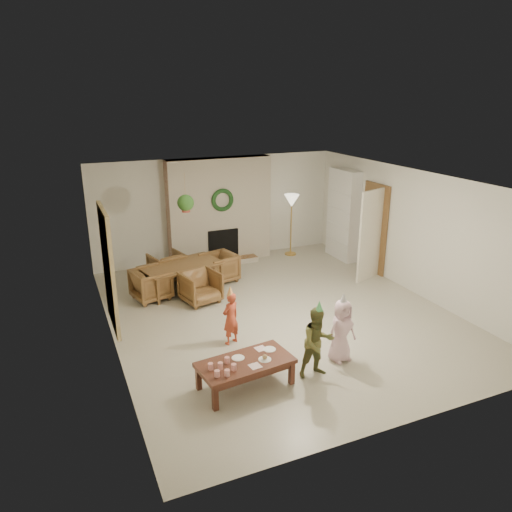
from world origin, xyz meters
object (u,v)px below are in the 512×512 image
dining_chair_far (167,267)px  dining_chair_left (151,284)px  dining_table (183,278)px  child_red (231,318)px  dining_chair_right (219,267)px  coffee_table_top (245,363)px  child_plaid (318,343)px  dining_chair_near (201,287)px  child_pink (342,331)px

dining_chair_far → dining_chair_left: bearing=45.0°
dining_table → dining_chair_left: (-0.69, -0.17, 0.03)m
child_red → dining_chair_right: bearing=-128.2°
coffee_table_top → child_plaid: 1.08m
dining_table → dining_chair_near: (0.17, -0.69, 0.03)m
dining_table → child_plaid: bearing=-89.7°
dining_chair_near → dining_chair_far: same height
dining_table → child_red: bearing=-100.5°
dining_chair_right → coffee_table_top: (-0.98, -3.93, 0.06)m
dining_chair_far → child_pink: child_pink is taller
child_plaid → dining_table: bearing=106.3°
child_plaid → dining_chair_left: bearing=116.5°
child_pink → dining_chair_near: bearing=105.7°
dining_table → child_red: (0.13, -2.48, 0.16)m
dining_chair_near → dining_chair_left: 1.01m
coffee_table_top → child_red: child_red is taller
dining_table → coffee_table_top: 3.72m
dining_chair_far → coffee_table_top: bearing=77.2°
dining_chair_near → dining_table: bearing=90.0°
dining_chair_right → child_red: bearing=-28.9°
coffee_table_top → child_pink: bearing=-3.8°
dining_chair_near → child_red: (-0.03, -1.78, 0.13)m
dining_chair_right → child_plaid: 4.07m
dining_chair_near → child_red: 1.79m
child_plaid → child_pink: 0.60m
child_red → child_pink: child_pink is taller
dining_table → child_plaid: child_plaid is taller
dining_chair_left → child_red: size_ratio=0.77×
dining_chair_left → coffee_table_top: 3.60m
child_plaid → child_pink: child_plaid is taller
dining_chair_right → child_pink: (0.64, -3.84, 0.18)m
dining_chair_near → dining_chair_far: 1.43m
child_pink → dining_chair_far: bearing=102.4°
dining_chair_left → dining_chair_right: (1.56, 0.38, 0.00)m
dining_table → dining_chair_far: size_ratio=2.34×
dining_chair_right → dining_chair_far: bearing=-128.7°
child_red → child_plaid: 1.61m
dining_chair_far → child_red: size_ratio=0.77×
dining_table → dining_chair_left: dining_chair_left is taller
dining_chair_near → coffee_table_top: bearing=-108.9°
dining_chair_near → child_plaid: bearing=-89.7°
dining_chair_far → dining_chair_right: 1.14m
dining_table → coffee_table_top: bearing=-105.3°
dining_chair_right → child_red: size_ratio=0.77×
coffee_table_top → dining_chair_far: bearing=83.9°
dining_chair_far → child_plaid: size_ratio=0.65×
child_red → child_pink: bearing=116.9°
dining_chair_right → dining_chair_left: bearing=-90.0°
dining_table → dining_chair_right: dining_chair_right is taller
dining_chair_right → dining_chair_near: bearing=-51.3°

